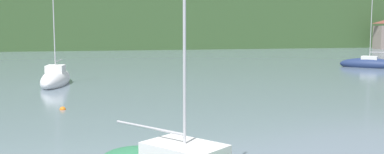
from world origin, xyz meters
The scene contains 4 objects.
wooded_hillside centered at (-5.97, 136.40, 8.49)m, with size 352.00×44.48×52.98m.
sailboat_far_1 centered at (29.20, 61.34, 0.44)m, with size 7.16×6.98×11.05m.
sailboat_far_4 centered at (-9.83, 52.04, 0.52)m, with size 3.15×8.30×10.85m.
mooring_buoy_mid centered at (-8.43, 38.73, 0.00)m, with size 0.40×0.40×0.40m, color orange.
Camera 1 is at (-6.49, 8.86, 5.37)m, focal length 42.07 mm.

